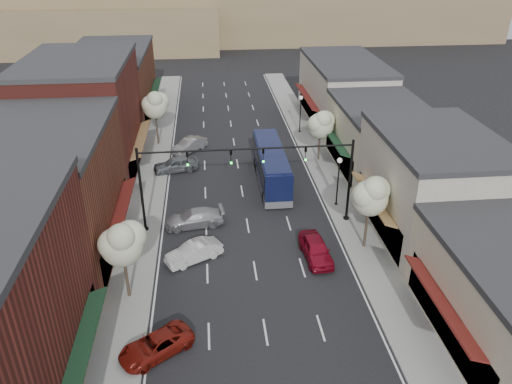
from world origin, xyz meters
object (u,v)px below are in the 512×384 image
object	(u,v)px
coach_bus	(271,165)
tree_right_near	(371,195)
tree_right_far	(321,124)
parked_car_d	(176,164)
signal_mast_left	(172,177)
parked_car_e	(189,145)
parked_car_a	(156,345)
tree_left_far	(155,104)
lamp_post_far	(301,108)
signal_mast_right	(320,170)
parked_car_b	(194,252)
parked_car_c	(194,218)
lamp_post_near	(339,174)
red_hatchback	(316,249)
tree_left_near	(122,242)

from	to	relation	value
coach_bus	tree_right_near	bearing A→B (deg)	-64.57
tree_right_far	parked_car_d	distance (m)	14.82
signal_mast_left	parked_car_e	bearing A→B (deg)	87.21
signal_mast_left	tree_right_far	bearing A→B (deg)	40.54
parked_car_d	parked_car_e	xyz separation A→B (m)	(1.21, 4.87, -0.03)
parked_car_a	tree_left_far	bearing A→B (deg)	149.79
lamp_post_far	parked_car_d	xyz separation A→B (m)	(-13.87, -9.14, -2.27)
signal_mast_right	parked_car_a	world-z (taller)	signal_mast_right
tree_right_near	parked_car_b	bearing A→B (deg)	-178.87
parked_car_b	parked_car_c	size ratio (longest dim) A/B	0.87
tree_right_far	parked_car_d	size ratio (longest dim) A/B	1.25
signal_mast_left	parked_car_b	xyz separation A→B (m)	(1.42, -4.30, -3.95)
lamp_post_far	parked_car_d	bearing A→B (deg)	-146.61
tree_left_far	signal_mast_right	bearing A→B (deg)	-52.29
parked_car_a	parked_car_e	distance (m)	28.79
tree_right_far	lamp_post_far	distance (m)	8.13
tree_right_near	parked_car_b	distance (m)	13.10
lamp_post_far	parked_car_e	world-z (taller)	lamp_post_far
tree_left_far	lamp_post_near	xyz separation A→B (m)	(16.05, -15.44, -1.60)
parked_car_c	parked_car_a	bearing A→B (deg)	-15.86
parked_car_c	lamp_post_far	bearing A→B (deg)	141.07
tree_right_far	coach_bus	bearing A→B (deg)	-141.81
tree_left_far	red_hatchback	bearing A→B (deg)	-60.93
lamp_post_near	parked_car_d	xyz separation A→B (m)	(-13.87, 8.36, -2.27)
tree_left_far	red_hatchback	xyz separation A→B (m)	(12.71, -22.86, -3.86)
tree_left_near	parked_car_e	xyz separation A→B (m)	(3.40, 23.79, -3.51)
signal_mast_left	tree_left_far	size ratio (longest dim) A/B	1.34
red_hatchback	signal_mast_right	bearing A→B (deg)	72.44
red_hatchback	parked_car_b	bearing A→B (deg)	171.78
signal_mast_right	tree_left_near	size ratio (longest dim) A/B	1.44
parked_car_d	parked_car_c	bearing A→B (deg)	-3.31
signal_mast_right	parked_car_d	world-z (taller)	signal_mast_right
lamp_post_far	tree_right_far	bearing A→B (deg)	-86.12
signal_mast_right	red_hatchback	world-z (taller)	signal_mast_right
tree_left_near	tree_right_near	bearing A→B (deg)	13.55
tree_right_near	tree_left_far	xyz separation A→B (m)	(-16.60, 22.00, 0.15)
tree_left_near	parked_car_a	distance (m)	6.49
signal_mast_right	tree_left_near	distance (m)	16.05
tree_right_far	parked_car_e	size ratio (longest dim) A/B	1.25
lamp_post_far	parked_car_c	distance (m)	23.07
signal_mast_right	tree_left_near	xyz separation A→B (m)	(-13.87, -8.05, -0.40)
tree_left_near	coach_bus	xyz separation A→B (m)	(11.08, 15.66, -2.48)
signal_mast_left	parked_car_c	world-z (taller)	signal_mast_left
tree_right_far	parked_car_c	xyz separation A→B (m)	(-12.55, -11.51, -3.31)
tree_left_near	parked_car_c	xyz separation A→B (m)	(4.05, 8.49, -3.54)
lamp_post_near	red_hatchback	distance (m)	8.44
tree_left_near	lamp_post_far	bearing A→B (deg)	60.22
signal_mast_right	parked_car_b	bearing A→B (deg)	-156.35
lamp_post_near	lamp_post_far	bearing A→B (deg)	90.00
tree_right_far	parked_car_d	world-z (taller)	tree_right_far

